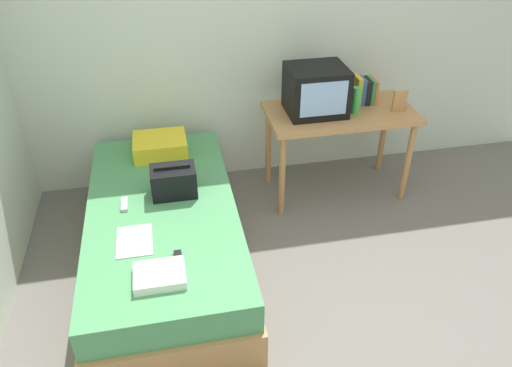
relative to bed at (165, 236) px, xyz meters
name	(u,v)px	position (x,y,z in m)	size (l,w,h in m)	color
ground_plane	(332,337)	(0.93, -0.86, -0.24)	(8.00, 8.00, 0.00)	slate
wall_back	(264,24)	(0.93, 1.14, 1.06)	(5.20, 0.10, 2.60)	silver
bed	(165,236)	(0.00, 0.00, 0.00)	(1.00, 2.00, 0.49)	#B27F4C
desk	(339,122)	(1.44, 0.63, 0.41)	(1.16, 0.60, 0.75)	#B27F4C
tv	(316,90)	(1.23, 0.66, 0.69)	(0.44, 0.39, 0.36)	black
water_bottle	(356,100)	(1.53, 0.57, 0.61)	(0.07, 0.07, 0.21)	green
book_row	(364,90)	(1.67, 0.75, 0.61)	(0.17, 0.16, 0.22)	gold
picture_frame	(400,101)	(1.88, 0.54, 0.59)	(0.11, 0.02, 0.17)	#B27F4C
pillow	(160,146)	(0.03, 0.70, 0.31)	(0.40, 0.33, 0.14)	yellow
handbag	(174,181)	(0.10, 0.14, 0.35)	(0.30, 0.20, 0.22)	black
magazine	(135,241)	(-0.17, -0.32, 0.25)	(0.21, 0.29, 0.01)	white
remote_dark	(178,260)	(0.07, -0.55, 0.26)	(0.04, 0.16, 0.02)	black
remote_silver	(124,204)	(-0.24, 0.06, 0.26)	(0.04, 0.14, 0.02)	#B7B7BC
folded_towel	(160,275)	(-0.03, -0.67, 0.27)	(0.28, 0.22, 0.05)	white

